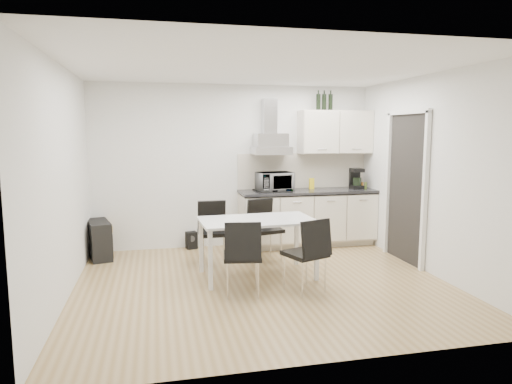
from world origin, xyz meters
TOP-DOWN VIEW (x-y plane):
  - ground at (0.00, 0.00)m, footprint 4.50×4.50m
  - wall_back at (0.00, 2.00)m, footprint 4.50×0.10m
  - wall_front at (0.00, -2.00)m, footprint 4.50×0.10m
  - wall_left at (-2.25, 0.00)m, footprint 0.10×4.00m
  - wall_right at (2.25, 0.00)m, footprint 0.10×4.00m
  - ceiling at (0.00, 0.00)m, footprint 4.50×4.50m
  - doorway at (2.21, 0.55)m, footprint 0.08×1.04m
  - kitchenette at (1.19, 1.73)m, footprint 2.22×0.64m
  - dining_table at (0.00, 0.31)m, footprint 1.49×0.90m
  - chair_far_left at (-0.48, 0.98)m, footprint 0.45×0.51m
  - chair_far_right at (0.28, 1.00)m, footprint 0.54×0.58m
  - chair_near_left at (-0.31, -0.30)m, footprint 0.51×0.56m
  - chair_near_right at (0.42, -0.36)m, footprint 0.59×0.62m
  - guitar_amp at (-2.09, 1.65)m, footprint 0.44×0.71m
  - floor_speaker at (-0.72, 1.90)m, footprint 0.19×0.18m

SIDE VIEW (x-z plane):
  - ground at x=0.00m, z-range 0.00..0.00m
  - floor_speaker at x=-0.72m, z-range 0.00..0.27m
  - guitar_amp at x=-2.09m, z-range 0.00..0.55m
  - chair_far_left at x=-0.48m, z-range 0.00..0.88m
  - chair_far_right at x=0.28m, z-range 0.00..0.88m
  - chair_near_left at x=-0.31m, z-range 0.00..0.88m
  - chair_near_right at x=0.42m, z-range 0.00..0.88m
  - dining_table at x=0.00m, z-range 0.30..1.05m
  - kitchenette at x=1.19m, z-range -0.43..2.09m
  - doorway at x=2.21m, z-range 0.00..2.10m
  - wall_back at x=0.00m, z-range 0.00..2.60m
  - wall_front at x=0.00m, z-range 0.00..2.60m
  - wall_left at x=-2.25m, z-range 0.00..2.60m
  - wall_right at x=2.25m, z-range 0.00..2.60m
  - ceiling at x=0.00m, z-range 2.60..2.60m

